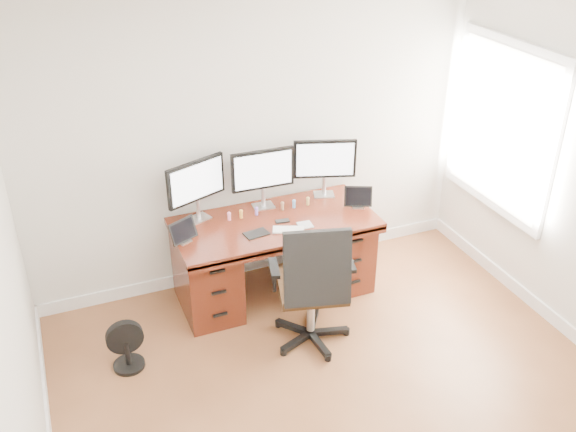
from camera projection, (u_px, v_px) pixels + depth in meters
name	position (u px, v px, depth m)	size (l,w,h in m)	color
back_wall	(255.00, 135.00, 5.44)	(4.00, 0.10, 2.70)	silver
desk	(274.00, 254.00, 5.56)	(1.70, 0.80, 0.75)	#4E1C0F
office_chair	(312.00, 305.00, 4.98)	(0.73, 0.73, 1.13)	black
floor_fan	(126.00, 346.00, 4.82)	(0.28, 0.24, 0.41)	black
monitor_left	(196.00, 183.00, 5.23)	(0.52, 0.24, 0.53)	silver
monitor_center	(263.00, 172.00, 5.42)	(0.55, 0.14, 0.53)	silver
monitor_right	(325.00, 161.00, 5.61)	(0.53, 0.20, 0.53)	silver
tablet_left	(184.00, 233.00, 5.03)	(0.25, 0.17, 0.19)	silver
tablet_right	(359.00, 198.00, 5.54)	(0.25, 0.16, 0.19)	silver
keyboard	(288.00, 230.00, 5.22)	(0.25, 0.11, 0.01)	white
trackpad	(305.00, 225.00, 5.30)	(0.12, 0.12, 0.01)	#B6B9BE
drawing_tablet	(256.00, 234.00, 5.17)	(0.19, 0.12, 0.01)	black
phone	(282.00, 221.00, 5.35)	(0.12, 0.06, 0.01)	black
figurine_pink	(229.00, 216.00, 5.35)	(0.03, 0.03, 0.08)	pink
figurine_orange	(241.00, 213.00, 5.39)	(0.03, 0.03, 0.08)	gold
figurine_purple	(256.00, 210.00, 5.43)	(0.03, 0.03, 0.08)	#936BDC
figurine_brown	(282.00, 205.00, 5.51)	(0.03, 0.03, 0.08)	#94694A
figurine_blue	(294.00, 203.00, 5.55)	(0.03, 0.03, 0.08)	#67A2E2
figurine_yellow	(308.00, 200.00, 5.59)	(0.03, 0.03, 0.08)	tan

